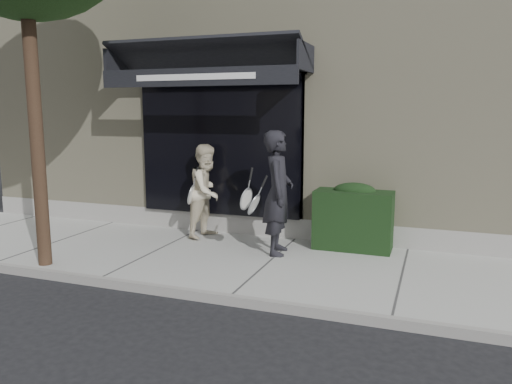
% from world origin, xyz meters
% --- Properties ---
extents(ground, '(80.00, 80.00, 0.00)m').
position_xyz_m(ground, '(0.00, 0.00, 0.00)').
color(ground, black).
rests_on(ground, ground).
extents(sidewalk, '(20.00, 3.00, 0.12)m').
position_xyz_m(sidewalk, '(0.00, 0.00, 0.06)').
color(sidewalk, '#A4A49E').
rests_on(sidewalk, ground).
extents(curb, '(20.00, 0.10, 0.14)m').
position_xyz_m(curb, '(0.00, -1.55, 0.07)').
color(curb, gray).
rests_on(curb, ground).
extents(building_facade, '(14.30, 8.04, 5.64)m').
position_xyz_m(building_facade, '(-0.01, 4.96, 2.74)').
color(building_facade, '#B5AD8A').
rests_on(building_facade, ground).
extents(hedge, '(1.30, 0.70, 1.14)m').
position_xyz_m(hedge, '(1.10, 1.25, 0.66)').
color(hedge, black).
rests_on(hedge, sidewalk).
extents(pedestrian_front, '(0.82, 0.95, 2.03)m').
position_xyz_m(pedestrian_front, '(-0.02, 0.51, 1.13)').
color(pedestrian_front, black).
rests_on(pedestrian_front, sidewalk).
extents(pedestrian_back, '(0.82, 0.96, 1.73)m').
position_xyz_m(pedestrian_back, '(-1.59, 1.12, 0.99)').
color(pedestrian_back, beige).
rests_on(pedestrian_back, sidewalk).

